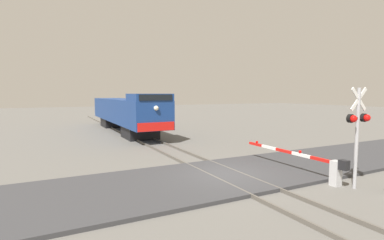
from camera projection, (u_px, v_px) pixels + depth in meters
name	position (u px, v px, depth m)	size (l,w,h in m)	color
ground_plane	(226.00, 177.00, 13.46)	(160.00, 160.00, 0.00)	#605E59
rail_track_left	(213.00, 177.00, 13.13)	(0.08, 80.00, 0.15)	#59544C
rail_track_right	(239.00, 173.00, 13.78)	(0.08, 80.00, 0.15)	#59544C
road_surface	(226.00, 175.00, 13.46)	(36.00, 5.45, 0.15)	#38383A
locomotive	(126.00, 112.00, 29.24)	(3.00, 18.33, 3.82)	black
crossing_signal	(358.00, 126.00, 11.56)	(1.18, 0.33, 4.08)	#ADADB2
crossing_gate	(318.00, 164.00, 12.88)	(0.36, 6.18, 1.16)	silver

